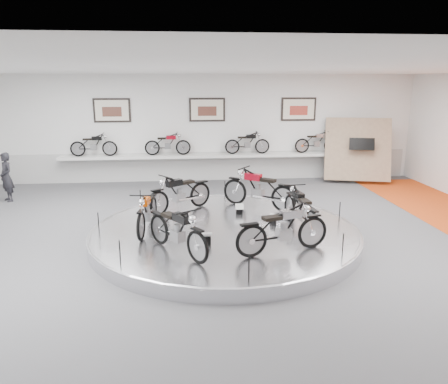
{
  "coord_description": "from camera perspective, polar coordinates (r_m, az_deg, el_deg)",
  "views": [
    {
      "loc": [
        -0.99,
        -9.61,
        3.73
      ],
      "look_at": [
        0.01,
        0.6,
        1.13
      ],
      "focal_mm": 35.0,
      "sensor_mm": 36.0,
      "label": 1
    }
  ],
  "objects": [
    {
      "name": "poster_left",
      "position": [
        16.79,
        -14.43,
        10.29
      ],
      "size": [
        1.35,
        0.06,
        0.88
      ],
      "primitive_type": "cube",
      "color": "#F1E8CE",
      "rests_on": "wall_back"
    },
    {
      "name": "bike_d",
      "position": [
        8.94,
        -6.14,
        -4.92
      ],
      "size": [
        1.48,
        1.77,
        1.02
      ],
      "primitive_type": null,
      "rotation": [
        0.0,
        0.0,
        5.32
      ],
      "color": "black",
      "rests_on": "display_platform"
    },
    {
      "name": "poster_center",
      "position": [
        16.63,
        -2.21,
        10.69
      ],
      "size": [
        1.35,
        0.06,
        0.88
      ],
      "primitive_type": "cube",
      "color": "#F1E8CE",
      "rests_on": "wall_back"
    },
    {
      "name": "floor",
      "position": [
        10.35,
        0.27,
        -6.87
      ],
      "size": [
        16.0,
        16.0,
        0.0
      ],
      "primitive_type": "plane",
      "color": "#515153",
      "rests_on": "ground"
    },
    {
      "name": "ceiling",
      "position": [
        9.66,
        0.3,
        15.85
      ],
      "size": [
        16.0,
        16.0,
        0.0
      ],
      "primitive_type": "plane",
      "rotation": [
        3.14,
        0.0,
        0.0
      ],
      "color": "white",
      "rests_on": "wall_back"
    },
    {
      "name": "dado_band",
      "position": [
        16.92,
        -2.15,
        3.4
      ],
      "size": [
        15.68,
        0.04,
        1.1
      ],
      "primitive_type": "cube",
      "color": "#BCBCBA",
      "rests_on": "floor"
    },
    {
      "name": "shelf_bike_b",
      "position": [
        16.48,
        -7.36,
        6.06
      ],
      "size": [
        1.22,
        0.43,
        0.73
      ],
      "primitive_type": null,
      "color": "maroon",
      "rests_on": "shelf"
    },
    {
      "name": "shelf_bike_a",
      "position": [
        16.78,
        -16.66,
        5.73
      ],
      "size": [
        1.22,
        0.43,
        0.73
      ],
      "primitive_type": null,
      "color": "black",
      "rests_on": "shelf"
    },
    {
      "name": "bike_a",
      "position": [
        12.07,
        4.55,
        0.44
      ],
      "size": [
        1.92,
        1.69,
        1.12
      ],
      "primitive_type": null,
      "rotation": [
        0.0,
        0.0,
        2.49
      ],
      "color": "maroon",
      "rests_on": "display_platform"
    },
    {
      "name": "bike_c",
      "position": [
        10.38,
        -10.01,
        -2.41
      ],
      "size": [
        0.82,
        1.74,
        0.98
      ],
      "primitive_type": null,
      "rotation": [
        0.0,
        0.0,
        4.57
      ],
      "color": "#B33A00",
      "rests_on": "display_platform"
    },
    {
      "name": "bike_b",
      "position": [
        11.79,
        -5.83,
        -0.09
      ],
      "size": [
        1.81,
        1.57,
        1.05
      ],
      "primitive_type": null,
      "rotation": [
        0.0,
        0.0,
        3.78
      ],
      "color": "black",
      "rests_on": "display_platform"
    },
    {
      "name": "shelf",
      "position": [
        16.56,
        -2.1,
        4.75
      ],
      "size": [
        11.0,
        0.55,
        0.1
      ],
      "primitive_type": "cube",
      "color": "silver",
      "rests_on": "wall_back"
    },
    {
      "name": "shelf_bike_d",
      "position": [
        17.27,
        12.02,
        6.24
      ],
      "size": [
        1.22,
        0.43,
        0.73
      ],
      "primitive_type": null,
      "color": "#A5A6AA",
      "rests_on": "shelf"
    },
    {
      "name": "wall_front",
      "position": [
        3.28,
        13.56,
        -18.0
      ],
      "size": [
        16.0,
        0.0,
        16.0
      ],
      "primitive_type": "plane",
      "rotation": [
        -1.57,
        0.0,
        0.0
      ],
      "color": "white",
      "rests_on": "floor"
    },
    {
      "name": "poster_right",
      "position": [
        17.19,
        9.71,
        10.62
      ],
      "size": [
        1.35,
        0.06,
        0.88
      ],
      "primitive_type": "cube",
      "color": "#F1E8CE",
      "rests_on": "wall_back"
    },
    {
      "name": "display_platform",
      "position": [
        10.58,
        0.1,
        -5.53
      ],
      "size": [
        6.4,
        6.4,
        0.3
      ],
      "primitive_type": "cylinder",
      "color": "silver",
      "rests_on": "floor"
    },
    {
      "name": "wall_back",
      "position": [
        16.73,
        -2.2,
        8.3
      ],
      "size": [
        16.0,
        0.0,
        16.0
      ],
      "primitive_type": "plane",
      "rotation": [
        1.57,
        0.0,
        0.0
      ],
      "color": "white",
      "rests_on": "floor"
    },
    {
      "name": "platform_rim",
      "position": [
        10.54,
        0.1,
        -4.91
      ],
      "size": [
        6.4,
        6.4,
        0.1
      ],
      "primitive_type": "torus",
      "color": "#B2B2BA",
      "rests_on": "display_platform"
    },
    {
      "name": "shelf_bike_c",
      "position": [
        16.66,
        3.07,
        6.24
      ],
      "size": [
        1.22,
        0.43,
        0.73
      ],
      "primitive_type": null,
      "color": "black",
      "rests_on": "shelf"
    },
    {
      "name": "bike_f",
      "position": [
        10.56,
        9.94,
        -2.11
      ],
      "size": [
        0.8,
        1.75,
        0.99
      ],
      "primitive_type": null,
      "rotation": [
        0.0,
        0.0,
        7.98
      ],
      "color": "black",
      "rests_on": "display_platform"
    },
    {
      "name": "visitor",
      "position": [
        15.48,
        -26.54,
        1.75
      ],
      "size": [
        0.66,
        0.68,
        1.56
      ],
      "primitive_type": "imported",
      "rotation": [
        0.0,
        0.0,
        -0.85
      ],
      "color": "black",
      "rests_on": "floor"
    },
    {
      "name": "bike_e",
      "position": [
        9.0,
        7.72,
        -4.73
      ],
      "size": [
        1.88,
        1.09,
        1.05
      ],
      "primitive_type": null,
      "rotation": [
        0.0,
        0.0,
        6.56
      ],
      "color": "#A5A6AA",
      "rests_on": "display_platform"
    },
    {
      "name": "display_panel",
      "position": [
        17.21,
        17.05,
        5.34
      ],
      "size": [
        2.56,
        1.52,
        2.3
      ],
      "primitive_type": "cube",
      "rotation": [
        -0.35,
        0.0,
        -0.26
      ],
      "color": "tan",
      "rests_on": "floor"
    }
  ]
}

